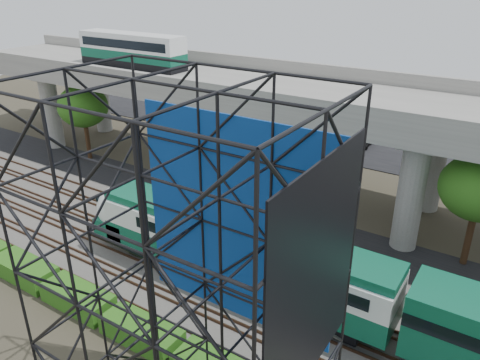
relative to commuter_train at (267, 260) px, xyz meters
The scene contains 13 objects.
ground 6.04m from the commuter_train, 157.87° to the right, with size 140.00×140.00×0.00m, color #474233.
ballast_bed 5.65m from the commuter_train, behind, with size 90.00×12.00×0.20m, color slate.
service_road 10.22m from the commuter_train, 120.05° to the left, with size 90.00×5.00×0.08m, color black.
parking_lot 32.50m from the commuter_train, 98.74° to the left, with size 90.00×18.00×0.08m, color black.
harbor_water 54.30m from the commuter_train, 95.20° to the left, with size 140.00×40.00×0.03m, color #486877.
rail_tracks 5.56m from the commuter_train, behind, with size 90.00×9.52×0.16m.
commuter_train is the anchor object (origin of this frame).
overpass 16.24m from the commuter_train, 114.15° to the left, with size 80.00×12.00×12.40m.
scaffold_tower 11.26m from the commuter_train, 76.12° to the right, with size 9.36×6.36×15.00m.
hedge_strip 7.77m from the commuter_train, 121.83° to the right, with size 34.60×1.80×1.20m.
trees 17.31m from the commuter_train, 124.08° to the left, with size 40.94×16.94×7.69m.
suv 13.64m from the commuter_train, 143.15° to the left, with size 2.11×4.58×1.27m, color black.
parked_cars 31.94m from the commuter_train, 96.94° to the left, with size 38.71×9.63×1.28m.
Camera 1 is at (15.76, -17.56, 17.82)m, focal length 35.00 mm.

